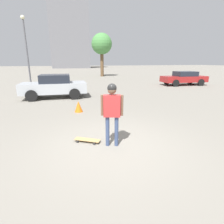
{
  "coord_description": "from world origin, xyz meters",
  "views": [
    {
      "loc": [
        4.4,
        -1.44,
        2.35
      ],
      "look_at": [
        0.0,
        0.0,
        1.01
      ],
      "focal_mm": 28.0,
      "sensor_mm": 36.0,
      "label": 1
    }
  ],
  "objects_px": {
    "car_parked_near": "(54,86)",
    "car_parked_far": "(184,78)",
    "skateboard": "(87,140)",
    "person": "(112,107)",
    "traffic_cone": "(79,107)"
  },
  "relations": [
    {
      "from": "car_parked_far",
      "to": "traffic_cone",
      "type": "relative_size",
      "value": 8.93
    },
    {
      "from": "skateboard",
      "to": "person",
      "type": "bearing_deg",
      "value": 178.45
    },
    {
      "from": "car_parked_near",
      "to": "traffic_cone",
      "type": "height_order",
      "value": "car_parked_near"
    },
    {
      "from": "car_parked_near",
      "to": "car_parked_far",
      "type": "bearing_deg",
      "value": -163.46
    },
    {
      "from": "skateboard",
      "to": "car_parked_far",
      "type": "distance_m",
      "value": 15.86
    },
    {
      "from": "car_parked_far",
      "to": "traffic_cone",
      "type": "xyz_separation_m",
      "value": [
        6.85,
        -11.83,
        -0.48
      ]
    },
    {
      "from": "car_parked_near",
      "to": "car_parked_far",
      "type": "relative_size",
      "value": 0.91
    },
    {
      "from": "car_parked_near",
      "to": "car_parked_far",
      "type": "height_order",
      "value": "car_parked_near"
    },
    {
      "from": "car_parked_far",
      "to": "traffic_cone",
      "type": "bearing_deg",
      "value": 35.97
    },
    {
      "from": "person",
      "to": "traffic_cone",
      "type": "relative_size",
      "value": 3.4
    },
    {
      "from": "skateboard",
      "to": "car_parked_near",
      "type": "xyz_separation_m",
      "value": [
        -7.47,
        -0.83,
        0.74
      ]
    },
    {
      "from": "car_parked_near",
      "to": "traffic_cone",
      "type": "bearing_deg",
      "value": 108.58
    },
    {
      "from": "skateboard",
      "to": "car_parked_far",
      "type": "height_order",
      "value": "car_parked_far"
    },
    {
      "from": "skateboard",
      "to": "traffic_cone",
      "type": "bearing_deg",
      "value": -60.37
    },
    {
      "from": "person",
      "to": "car_parked_far",
      "type": "distance_m",
      "value": 15.67
    }
  ]
}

